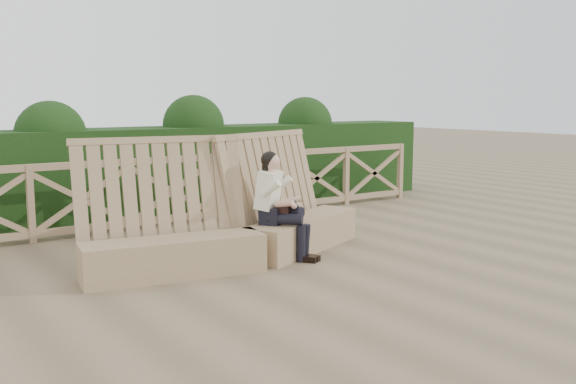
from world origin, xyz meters
TOP-DOWN VIEW (x-y plane):
  - ground at (0.00, 0.00)m, footprint 60.00×60.00m
  - bench at (-0.30, 0.97)m, footprint 4.05×1.48m
  - woman at (0.16, 0.80)m, footprint 0.67×0.83m
  - guardrail at (0.00, 3.50)m, footprint 10.10×0.09m
  - hedge at (0.00, 4.70)m, footprint 12.00×1.20m

SIDE VIEW (x-z plane):
  - ground at x=0.00m, z-range 0.00..0.00m
  - bench at x=-0.30m, z-range -0.39..1.18m
  - guardrail at x=0.00m, z-range 0.00..1.10m
  - woman at x=0.16m, z-range 0.05..1.40m
  - hedge at x=0.00m, z-range 0.00..1.50m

